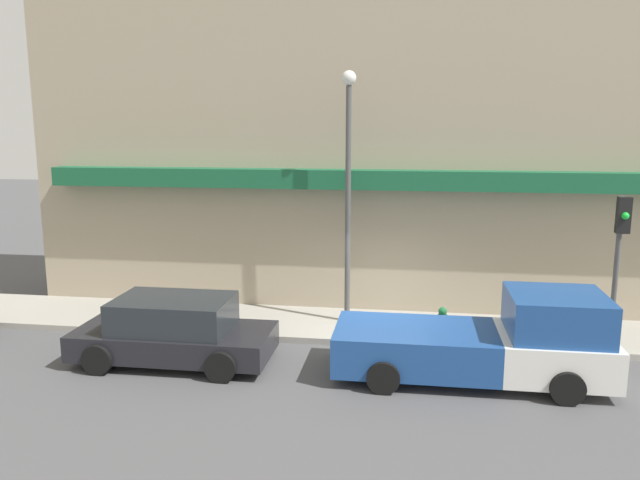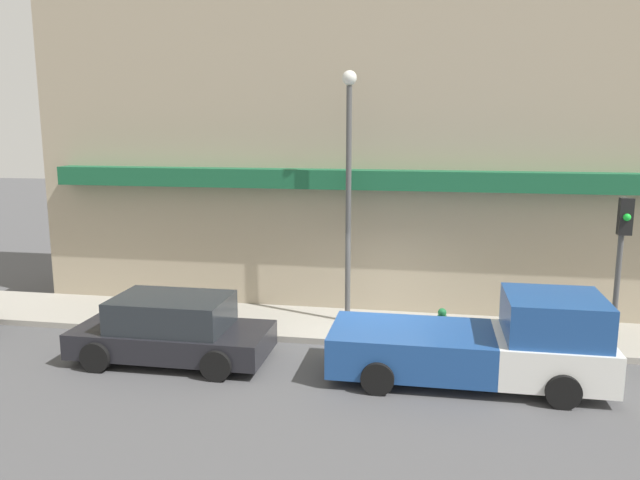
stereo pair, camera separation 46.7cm
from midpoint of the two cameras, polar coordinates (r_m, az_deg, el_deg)
ground_plane at (r=14.93m, az=5.89°, el=-9.82°), size 80.00×80.00×0.00m
sidewalk at (r=16.10m, az=6.25°, el=-7.99°), size 36.00×2.55×0.15m
building at (r=18.02m, az=7.25°, el=11.16°), size 19.80×3.80×10.81m
pickup_truck at (r=13.28m, az=15.94°, el=-9.11°), size 5.53×2.21×1.87m
parked_car at (r=14.26m, az=-12.43°, el=-8.00°), size 4.31×2.07×1.45m
fire_hydrant at (r=15.33m, az=11.94°, el=-7.43°), size 0.22×0.22×0.72m
street_lamp at (r=15.57m, az=3.50°, el=6.29°), size 0.36×0.36×6.31m
traffic_light at (r=15.17m, az=26.65°, el=-0.56°), size 0.28×0.42×3.48m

